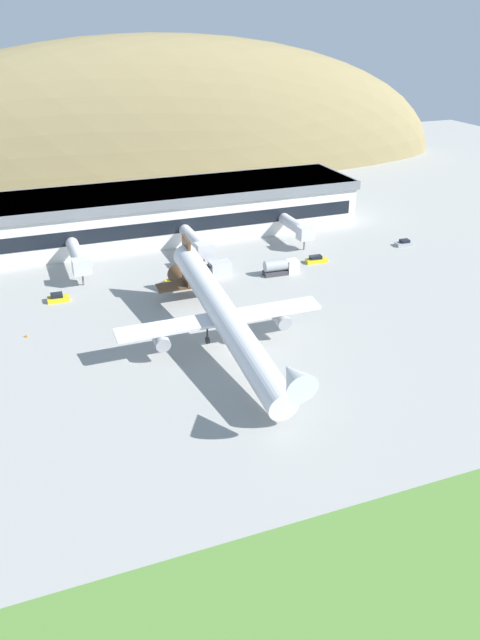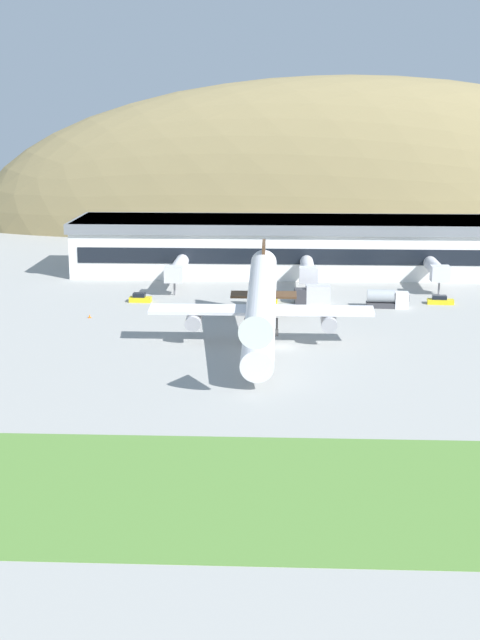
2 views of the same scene
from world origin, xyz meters
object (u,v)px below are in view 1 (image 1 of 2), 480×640
at_px(jetway_1, 196,242).
at_px(service_car_0, 58,298).
at_px(jetway_0, 78,257).
at_px(box_truck, 281,267).
at_px(fuel_truck, 216,270).
at_px(traffic_cone_0, 26,335).
at_px(jetway_2, 297,227).
at_px(service_car_3, 316,260).
at_px(terminal_building, 164,209).
at_px(service_car_2, 404,243).
at_px(cargo_airplane, 224,316).
at_px(service_car_1, 176,280).

distance_m(jetway_1, service_car_0, 32.04).
distance_m(jetway_0, box_truck, 40.13).
bearing_deg(fuel_truck, box_truck, -13.72).
bearing_deg(traffic_cone_0, jetway_0, 63.16).
distance_m(jetway_2, fuel_truck, 26.31).
relative_size(service_car_3, box_truck, 0.64).
bearing_deg(terminal_building, service_car_2, -29.08).
bearing_deg(cargo_airplane, terminal_building, 84.15).
bearing_deg(jetway_2, fuel_truck, -152.91).
bearing_deg(service_car_0, traffic_cone_0, -117.35).
xyz_separation_m(fuel_truck, box_truck, (12.60, -3.07, 0.01)).
bearing_deg(fuel_truck, terminal_building, 95.20).
xyz_separation_m(service_car_0, service_car_2, (75.90, 2.92, -0.07)).
bearing_deg(service_car_1, fuel_truck, 0.34).
bearing_deg(box_truck, terminal_building, 115.33).
relative_size(service_car_2, traffic_cone_0, 6.43).
xyz_separation_m(jetway_0, jetway_1, (24.41, 0.15, -0.00)).
relative_size(jetway_1, service_car_3, 3.29).
distance_m(jetway_1, jetway_2, 24.02).
xyz_separation_m(jetway_2, box_truck, (-10.73, -15.01, -2.48)).
bearing_deg(service_car_3, service_car_1, -179.65).
relative_size(jetway_1, box_truck, 2.10).
bearing_deg(service_car_3, jetway_2, 84.52).
height_order(jetway_1, service_car_0, jetway_1).
distance_m(terminal_building, service_car_3, 38.60).
relative_size(jetway_0, box_truck, 2.14).
xyz_separation_m(terminal_building, traffic_cone_0, (-34.25, -41.99, -5.99)).
distance_m(jetway_2, service_car_2, 24.26).
height_order(service_car_3, fuel_truck, fuel_truck).
relative_size(jetway_0, service_car_0, 4.02).
bearing_deg(traffic_cone_0, service_car_2, 10.52).
distance_m(service_car_0, service_car_2, 75.95).
distance_m(terminal_building, service_car_0, 41.06).
height_order(jetway_1, traffic_cone_0, jetway_1).
xyz_separation_m(jetway_1, fuel_truck, (0.67, -10.67, -2.49)).
bearing_deg(jetway_0, traffic_cone_0, -116.84).
height_order(terminal_building, service_car_2, terminal_building).
distance_m(service_car_2, fuel_truck, 45.46).
relative_size(service_car_1, box_truck, 0.58).
distance_m(jetway_0, jetway_1, 24.41).
bearing_deg(service_car_2, cargo_airplane, -150.34).
xyz_separation_m(terminal_building, fuel_truck, (2.65, -29.14, -4.77)).
height_order(service_car_1, box_truck, box_truck).
relative_size(service_car_0, fuel_truck, 0.61).
bearing_deg(traffic_cone_0, jetway_1, 32.99).
height_order(jetway_2, box_truck, jetway_2).
height_order(jetway_0, service_car_1, jetway_0).
xyz_separation_m(jetway_0, jetway_2, (48.40, 1.41, -0.00)).
height_order(cargo_airplane, service_car_0, cargo_airplane).
height_order(terminal_building, cargo_airplane, cargo_airplane).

